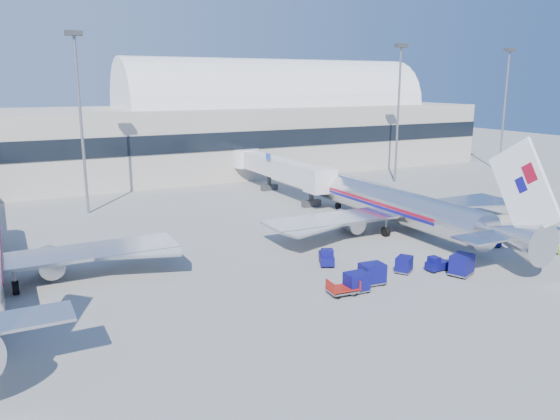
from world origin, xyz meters
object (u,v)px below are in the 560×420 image
mast_east (399,93)px  barrier_mid (487,221)px  mast_west (79,97)px  tug_lead (437,264)px  mast_far_east (506,92)px  barrier_far (507,218)px  cart_open_red (343,290)px  cart_train_c (357,282)px  barrier_near (467,224)px  tug_right (489,241)px  cart_solo_near (462,264)px  cart_train_a (404,264)px  airliner_main (400,206)px  tug_left (326,257)px  jetbridge_near (275,167)px  cart_train_b (372,273)px  cart_solo_far (523,236)px

mast_east → barrier_mid: bearing=-107.3°
mast_west → tug_lead: size_ratio=10.44×
mast_far_east → barrier_far: size_ratio=7.53×
mast_west → cart_open_red: size_ratio=9.09×
barrier_mid → cart_train_c: 28.34m
barrier_near → tug_right: bearing=-118.2°
mast_west → cart_train_c: 43.69m
cart_solo_near → cart_open_red: size_ratio=1.05×
barrier_near → mast_far_east: bearing=37.1°
barrier_near → cart_train_a: (-16.48, -8.63, 0.33)m
airliner_main → barrier_mid: airliner_main is taller
tug_right → cart_train_a: (-13.04, -2.22, 0.16)m
mast_far_east → tug_left: bearing=-151.5°
airliner_main → cart_train_a: 14.16m
airliner_main → tug_right: bearing=-62.9°
airliner_main → barrier_far: size_ratio=12.42×
tug_right → cart_open_red: bearing=-130.5°
airliner_main → cart_train_c: size_ratio=19.52×
barrier_far → cart_train_a: (-23.08, -8.63, 0.33)m
tug_left → cart_train_a: (5.03, -4.92, 0.04)m
tug_lead → cart_open_red: 10.70m
jetbridge_near → barrier_mid: bearing=-64.6°
cart_open_red → tug_left: bearing=73.6°
jetbridge_near → barrier_near: (10.40, -28.81, -3.48)m
mast_west → tug_left: bearing=-62.5°
airliner_main → tug_right: size_ratio=16.28×
tug_lead → cart_train_b: size_ratio=0.99×
cart_train_c → mast_far_east: bearing=33.4°
tug_right → airliner_main: bearing=155.2°
mast_west → tug_right: mast_west is taller
cart_train_b → cart_solo_near: (8.29, -1.79, 0.04)m
tug_lead → jetbridge_near: bearing=82.6°
jetbridge_near → tug_lead: size_ratio=12.70×
mast_east → barrier_far: bearing=-100.9°
mast_east → cart_open_red: bearing=-133.2°
airliner_main → cart_train_a: size_ratio=17.92×
cart_train_c → cart_solo_far: (23.60, 3.43, -0.08)m
airliner_main → cart_solo_far: size_ratio=18.80×
barrier_mid → cart_solo_far: 7.66m
jetbridge_near → cart_train_c: jetbridge_near is taller
airliner_main → cart_solo_far: 13.14m
barrier_mid → tug_lead: tug_lead is taller
airliner_main → barrier_near: 8.74m
airliner_main → cart_solo_far: bearing=-48.3°
jetbridge_near → barrier_mid: 32.09m
cart_solo_near → barrier_near: bearing=19.5°
mast_east → barrier_far: (-5.40, -28.00, -14.34)m
barrier_far → tug_lead: (-20.17, -9.61, 0.18)m
mast_far_east → cart_train_c: size_ratio=11.84×
tug_right → cart_solo_near: cart_solo_near is taller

